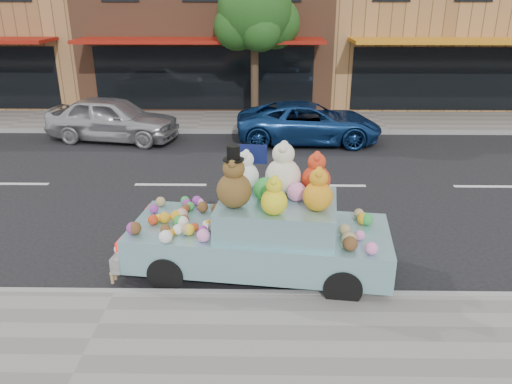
{
  "coord_description": "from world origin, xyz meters",
  "views": [
    {
      "loc": [
        2.34,
        -11.69,
        4.48
      ],
      "look_at": [
        2.21,
        -3.59,
        1.25
      ],
      "focal_mm": 35.0,
      "sensor_mm": 36.0,
      "label": 1
    }
  ],
  "objects_px": {
    "car_silver": "(113,119)",
    "car_blue": "(309,123)",
    "street_tree": "(255,18)",
    "art_car": "(261,229)"
  },
  "relations": [
    {
      "from": "street_tree",
      "to": "car_blue",
      "type": "xyz_separation_m",
      "value": [
        1.76,
        -2.57,
        -3.06
      ]
    },
    {
      "from": "car_silver",
      "to": "street_tree",
      "type": "bearing_deg",
      "value": -51.03
    },
    {
      "from": "car_silver",
      "to": "art_car",
      "type": "xyz_separation_m",
      "value": [
        4.85,
        -8.25,
        0.1
      ]
    },
    {
      "from": "car_blue",
      "to": "art_car",
      "type": "height_order",
      "value": "art_car"
    },
    {
      "from": "street_tree",
      "to": "car_blue",
      "type": "bearing_deg",
      "value": -55.59
    },
    {
      "from": "car_blue",
      "to": "car_silver",
      "type": "bearing_deg",
      "value": 89.63
    },
    {
      "from": "car_silver",
      "to": "car_blue",
      "type": "bearing_deg",
      "value": -80.26
    },
    {
      "from": "car_silver",
      "to": "car_blue",
      "type": "distance_m",
      "value": 6.34
    },
    {
      "from": "street_tree",
      "to": "car_silver",
      "type": "relative_size",
      "value": 1.24
    },
    {
      "from": "street_tree",
      "to": "car_blue",
      "type": "relative_size",
      "value": 1.14
    }
  ]
}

